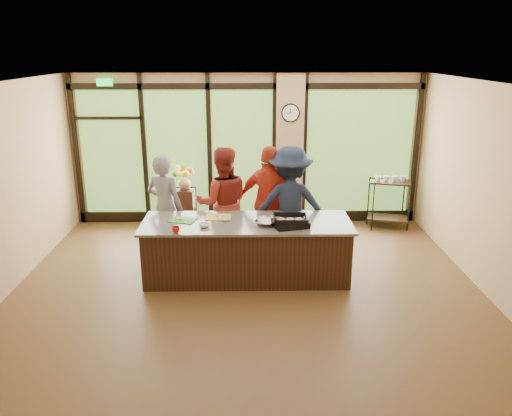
{
  "coord_description": "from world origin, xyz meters",
  "views": [
    {
      "loc": [
        0.04,
        -6.89,
        3.45
      ],
      "look_at": [
        0.14,
        0.4,
        1.11
      ],
      "focal_mm": 35.0,
      "sensor_mm": 36.0,
      "label": 1
    }
  ],
  "objects_px": {
    "island_base": "(247,251)",
    "cook_left": "(165,208)",
    "cook_right": "(290,205)",
    "bar_cart": "(389,197)",
    "flower_stand": "(185,208)",
    "roasting_pan": "(290,223)"
  },
  "relations": [
    {
      "from": "island_base",
      "to": "cook_left",
      "type": "xyz_separation_m",
      "value": [
        -1.37,
        0.77,
        0.47
      ]
    },
    {
      "from": "cook_right",
      "to": "bar_cart",
      "type": "bearing_deg",
      "value": -142.34
    },
    {
      "from": "cook_right",
      "to": "cook_left",
      "type": "bearing_deg",
      "value": -1.29
    },
    {
      "from": "cook_right",
      "to": "flower_stand",
      "type": "xyz_separation_m",
      "value": [
        -1.95,
        1.63,
        -0.58
      ]
    },
    {
      "from": "flower_stand",
      "to": "bar_cart",
      "type": "bearing_deg",
      "value": 4.23
    },
    {
      "from": "cook_left",
      "to": "cook_right",
      "type": "relative_size",
      "value": 0.93
    },
    {
      "from": "island_base",
      "to": "roasting_pan",
      "type": "height_order",
      "value": "roasting_pan"
    },
    {
      "from": "island_base",
      "to": "flower_stand",
      "type": "xyz_separation_m",
      "value": [
        -1.24,
        2.31,
        -0.04
      ]
    },
    {
      "from": "cook_left",
      "to": "roasting_pan",
      "type": "bearing_deg",
      "value": 179.06
    },
    {
      "from": "cook_right",
      "to": "roasting_pan",
      "type": "xyz_separation_m",
      "value": [
        -0.06,
        -0.89,
        -0.01
      ]
    },
    {
      "from": "flower_stand",
      "to": "bar_cart",
      "type": "distance_m",
      "value": 4.06
    },
    {
      "from": "flower_stand",
      "to": "bar_cart",
      "type": "height_order",
      "value": "bar_cart"
    },
    {
      "from": "cook_left",
      "to": "roasting_pan",
      "type": "distance_m",
      "value": 2.24
    },
    {
      "from": "flower_stand",
      "to": "cook_left",
      "type": "bearing_deg",
      "value": -89.5
    },
    {
      "from": "cook_right",
      "to": "flower_stand",
      "type": "bearing_deg",
      "value": -38.73
    },
    {
      "from": "cook_left",
      "to": "cook_right",
      "type": "xyz_separation_m",
      "value": [
        2.08,
        -0.09,
        0.07
      ]
    },
    {
      "from": "island_base",
      "to": "flower_stand",
      "type": "bearing_deg",
      "value": 118.22
    },
    {
      "from": "cook_left",
      "to": "cook_right",
      "type": "distance_m",
      "value": 2.08
    },
    {
      "from": "island_base",
      "to": "roasting_pan",
      "type": "distance_m",
      "value": 0.86
    },
    {
      "from": "bar_cart",
      "to": "island_base",
      "type": "bearing_deg",
      "value": -126.44
    },
    {
      "from": "cook_left",
      "to": "bar_cart",
      "type": "bearing_deg",
      "value": -135.69
    },
    {
      "from": "roasting_pan",
      "to": "flower_stand",
      "type": "height_order",
      "value": "roasting_pan"
    }
  ]
}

